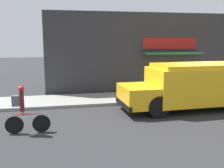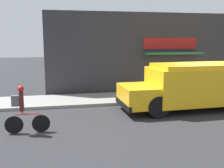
{
  "view_description": "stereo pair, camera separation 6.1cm",
  "coord_description": "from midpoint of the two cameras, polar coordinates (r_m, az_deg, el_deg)",
  "views": [
    {
      "loc": [
        -7.12,
        -11.92,
        3.19
      ],
      "look_at": [
        -4.62,
        -0.2,
        1.1
      ],
      "focal_mm": 42.0,
      "sensor_mm": 36.0,
      "label": 1
    },
    {
      "loc": [
        -7.06,
        -11.93,
        3.19
      ],
      "look_at": [
        -4.62,
        -0.2,
        1.1
      ],
      "focal_mm": 42.0,
      "sensor_mm": 36.0,
      "label": 2
    }
  ],
  "objects": [
    {
      "name": "cyclist",
      "position": [
        9.34,
        -18.89,
        -5.41
      ],
      "size": [
        1.5,
        0.21,
        1.65
      ],
      "rotation": [
        0.0,
        0.0,
        -0.02
      ],
      "color": "black",
      "rests_on": "ground_plane"
    },
    {
      "name": "sidewalk",
      "position": [
        15.28,
        15.9,
        -2.28
      ],
      "size": [
        28.0,
        2.48,
        0.14
      ],
      "color": "gray",
      "rests_on": "ground_plane"
    },
    {
      "name": "ground_plane",
      "position": [
        14.24,
        18.22,
        -3.56
      ],
      "size": [
        70.0,
        70.0,
        0.0
      ],
      "primitive_type": "plane",
      "color": "#2B2B2D"
    },
    {
      "name": "storefront",
      "position": [
        16.38,
        13.65,
        6.66
      ],
      "size": [
        15.54,
        1.07,
        4.68
      ],
      "color": "#2D2D33",
      "rests_on": "ground_plane"
    },
    {
      "name": "school_bus",
      "position": [
        12.55,
        18.28,
        -0.16
      ],
      "size": [
        6.72,
        2.67,
        2.07
      ],
      "rotation": [
        0.0,
        0.0,
        0.03
      ],
      "color": "yellow",
      "rests_on": "ground_plane"
    }
  ]
}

